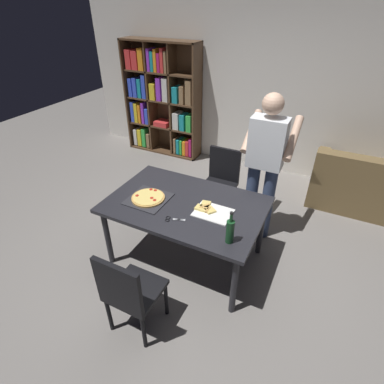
{
  "coord_description": "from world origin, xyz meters",
  "views": [
    {
      "loc": [
        1.18,
        -2.23,
        2.53
      ],
      "look_at": [
        0.0,
        0.15,
        0.8
      ],
      "focal_mm": 28.22,
      "sensor_mm": 36.0,
      "label": 1
    }
  ],
  "objects": [
    {
      "name": "dining_table",
      "position": [
        0.0,
        0.0,
        0.68
      ],
      "size": [
        1.59,
        1.05,
        0.75
      ],
      "color": "#232328",
      "rests_on": "ground_plane"
    },
    {
      "name": "ground_plane",
      "position": [
        0.0,
        0.0,
        0.0
      ],
      "size": [
        12.0,
        12.0,
        0.0
      ],
      "primitive_type": "plane",
      "color": "gray"
    },
    {
      "name": "wine_bottle",
      "position": [
        0.6,
        -0.34,
        0.87
      ],
      "size": [
        0.07,
        0.07,
        0.32
      ],
      "color": "#194723",
      "rests_on": "dining_table"
    },
    {
      "name": "back_wall",
      "position": [
        0.0,
        2.6,
        1.4
      ],
      "size": [
        6.4,
        0.1,
        2.8
      ],
      "primitive_type": "cube",
      "color": "silver",
      "rests_on": "ground_plane"
    },
    {
      "name": "person_serving_pizza",
      "position": [
        0.58,
        0.79,
        1.0
      ],
      "size": [
        0.55,
        0.54,
        1.75
      ],
      "color": "#38476B",
      "rests_on": "ground_plane"
    },
    {
      "name": "chair_far_side",
      "position": [
        0.0,
        1.01,
        0.51
      ],
      "size": [
        0.42,
        0.42,
        0.9
      ],
      "color": "black",
      "rests_on": "ground_plane"
    },
    {
      "name": "bookshelf",
      "position": [
        -1.72,
        2.37,
        0.97
      ],
      "size": [
        1.4,
        0.35,
        1.95
      ],
      "color": "#513823",
      "rests_on": "ground_plane"
    },
    {
      "name": "couch",
      "position": [
        1.9,
        1.99,
        0.3
      ],
      "size": [
        1.7,
        0.86,
        0.85
      ],
      "color": "brown",
      "rests_on": "ground_plane"
    },
    {
      "name": "chair_near_camera",
      "position": [
        -0.0,
        -1.01,
        0.51
      ],
      "size": [
        0.42,
        0.42,
        0.9
      ],
      "color": "black",
      "rests_on": "ground_plane"
    },
    {
      "name": "pizza_slices_on_towel",
      "position": [
        0.28,
        -0.01,
        0.76
      ],
      "size": [
        0.37,
        0.28,
        0.03
      ],
      "color": "white",
      "rests_on": "dining_table"
    },
    {
      "name": "kitchen_scissors",
      "position": [
        0.01,
        -0.3,
        0.76
      ],
      "size": [
        0.2,
        0.11,
        0.01
      ],
      "color": "silver",
      "rests_on": "dining_table"
    },
    {
      "name": "pepperoni_pizza_on_tray",
      "position": [
        -0.38,
        -0.11,
        0.77
      ],
      "size": [
        0.41,
        0.41,
        0.04
      ],
      "color": "#2D2D33",
      "rests_on": "dining_table"
    }
  ]
}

